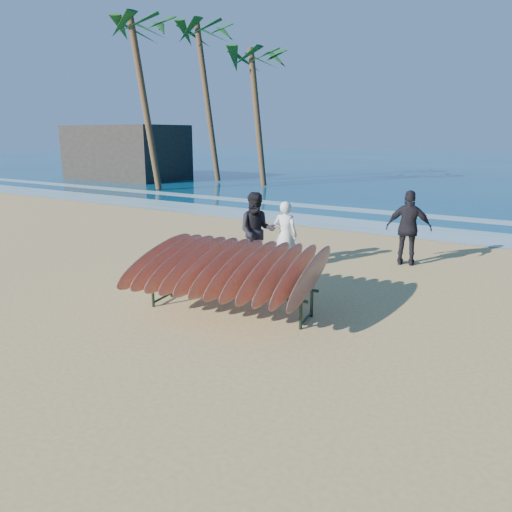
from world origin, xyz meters
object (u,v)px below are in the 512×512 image
object	(u,v)px
person_white	(285,235)
building	(126,152)
surfboard_rack	(230,267)
person_dark_b	(409,228)
palm_right	(206,35)
person_dark_a	(257,231)
palm_left	(141,30)
palm_mid	(257,60)

from	to	relation	value
person_white	building	size ratio (longest dim) A/B	0.19
surfboard_rack	person_dark_b	bearing A→B (deg)	61.49
building	palm_right	world-z (taller)	palm_right
person_dark_a	palm_left	bearing A→B (deg)	109.92
person_dark_b	palm_left	bearing A→B (deg)	-40.21
person_white	person_dark_a	bearing A→B (deg)	28.20
surfboard_rack	person_dark_a	distance (m)	3.11
person_white	palm_left	bearing A→B (deg)	-44.44
person_white	palm_right	size ratio (longest dim) A/B	0.16
palm_right	palm_mid	bearing A→B (deg)	-8.61
palm_mid	palm_right	world-z (taller)	palm_right
person_dark_a	building	xyz separation A→B (m)	(-21.90, 16.03, 0.98)
palm_mid	palm_right	xyz separation A→B (m)	(-4.31, 0.65, 1.90)
building	palm_right	xyz separation A→B (m)	(7.08, 0.82, 7.43)
building	palm_mid	xyz separation A→B (m)	(11.40, 0.16, 5.53)
surfboard_rack	person_dark_b	distance (m)	5.53
person_white	surfboard_rack	bearing A→B (deg)	92.63
building	palm_left	distance (m)	11.15
person_white	palm_mid	xyz separation A→B (m)	(-11.06, 15.76, 6.62)
person_white	person_dark_a	xyz separation A→B (m)	(-0.55, -0.43, 0.11)
person_dark_b	palm_right	bearing A→B (deg)	-53.27
surfboard_rack	palm_right	distance (m)	26.80
person_dark_a	building	distance (m)	27.16
palm_mid	palm_right	size ratio (longest dim) A/B	0.81
person_white	palm_left	size ratio (longest dim) A/B	0.17
person_white	palm_right	bearing A→B (deg)	-56.49
person_white	palm_mid	size ratio (longest dim) A/B	0.20
person_dark_b	building	size ratio (longest dim) A/B	0.22
palm_mid	palm_right	distance (m)	4.76
surfboard_rack	palm_left	size ratio (longest dim) A/B	0.38
surfboard_rack	person_dark_b	xyz separation A→B (m)	(1.71, 5.26, 0.09)
palm_mid	person_dark_a	bearing A→B (deg)	-57.02
person_dark_b	building	world-z (taller)	building
surfboard_rack	person_white	distance (m)	3.35
person_dark_b	palm_mid	distance (m)	20.34
surfboard_rack	palm_left	bearing A→B (deg)	128.48
surfboard_rack	person_dark_a	bearing A→B (deg)	103.41
person_white	palm_left	xyz separation A→B (m)	(-15.19, 10.57, 7.88)
palm_mid	person_white	bearing A→B (deg)	-54.95
surfboard_rack	person_dark_a	size ratio (longest dim) A/B	1.91
building	palm_right	size ratio (longest dim) A/B	0.85
surfboard_rack	palm_mid	bearing A→B (deg)	111.25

